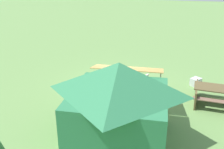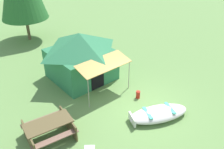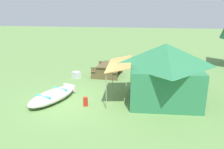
{
  "view_description": "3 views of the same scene",
  "coord_description": "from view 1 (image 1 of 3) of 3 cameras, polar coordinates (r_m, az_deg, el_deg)",
  "views": [
    {
      "loc": [
        -2.46,
        10.71,
        4.99
      ],
      "look_at": [
        -0.03,
        1.31,
        1.13
      ],
      "focal_mm": 41.74,
      "sensor_mm": 36.0,
      "label": 1
    },
    {
      "loc": [
        -6.45,
        -6.41,
        7.14
      ],
      "look_at": [
        -0.55,
        1.49,
        1.15
      ],
      "focal_mm": 39.94,
      "sensor_mm": 36.0,
      "label": 2
    },
    {
      "loc": [
        8.73,
        3.06,
        3.95
      ],
      "look_at": [
        -0.5,
        1.55,
        1.19
      ],
      "focal_mm": 36.16,
      "sensor_mm": 36.0,
      "label": 3
    }
  ],
  "objects": [
    {
      "name": "canvas_cabin_tent",
      "position": [
        8.01,
        1.49,
        -5.63
      ],
      "size": [
        3.31,
        4.16,
        2.54
      ],
      "color": "#2C784B",
      "rests_on": "ground_plane"
    },
    {
      "name": "fuel_can",
      "position": [
        11.57,
        -0.57,
        -2.86
      ],
      "size": [
        0.26,
        0.26,
        0.38
      ],
      "primitive_type": "cylinder",
      "rotation": [
        0.0,
        0.0,
        4.27
      ],
      "color": "red",
      "rests_on": "ground_plane"
    },
    {
      "name": "cooler_box",
      "position": [
        12.76,
        17.87,
        -1.55
      ],
      "size": [
        0.57,
        0.58,
        0.37
      ],
      "primitive_type": "cube",
      "rotation": [
        0.0,
        0.0,
        0.95
      ],
      "color": "silver",
      "rests_on": "ground_plane"
    },
    {
      "name": "picnic_table",
      "position": [
        11.14,
        22.01,
        -3.95
      ],
      "size": [
        1.88,
        1.67,
        0.74
      ],
      "color": "brown",
      "rests_on": "ground_plane"
    },
    {
      "name": "ground_plane",
      "position": [
        12.07,
        1.42,
        -2.76
      ],
      "size": [
        80.0,
        80.0,
        0.0
      ],
      "primitive_type": "plane",
      "color": "#648C4A"
    },
    {
      "name": "beached_rowboat",
      "position": [
        12.91,
        2.42,
        0.04
      ],
      "size": [
        2.83,
        1.84,
        0.45
      ],
      "color": "silver",
      "rests_on": "ground_plane"
    }
  ]
}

